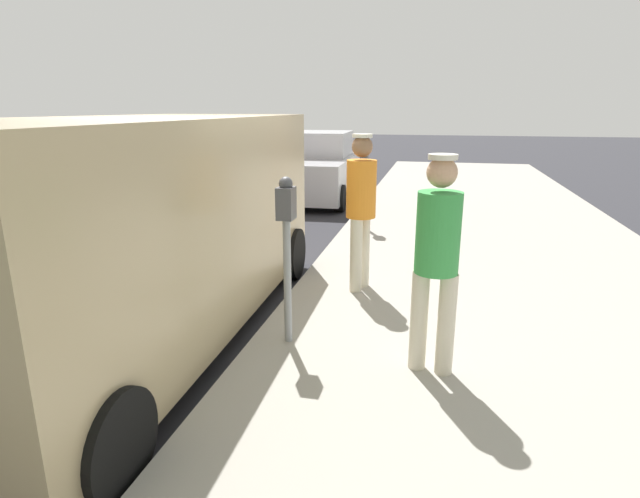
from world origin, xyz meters
TOP-DOWN VIEW (x-y plane):
  - ground_plane at (0.00, 0.00)m, footprint 80.00×80.00m
  - sidewalk_slab at (3.50, 0.00)m, footprint 5.00×32.00m
  - parking_meter_near at (1.35, -0.66)m, footprint 0.14×0.18m
  - parking_meter_far at (1.35, 4.09)m, footprint 0.14×0.18m
  - pedestrian_in_green at (2.64, -0.92)m, footprint 0.36×0.34m
  - pedestrian_in_orange at (1.77, 0.89)m, footprint 0.34×0.35m
  - parked_van at (-0.15, -0.57)m, footprint 2.22×5.24m
  - parked_sedan_ahead at (-0.40, 7.80)m, footprint 2.11×4.47m

SIDE VIEW (x-z plane):
  - ground_plane at x=0.00m, z-range 0.00..0.00m
  - sidewalk_slab at x=3.50m, z-range 0.00..0.15m
  - parked_sedan_ahead at x=-0.40m, z-range -0.08..1.57m
  - parked_van at x=-0.15m, z-range 0.08..2.23m
  - pedestrian_in_green at x=2.64m, z-range 0.28..2.04m
  - parking_meter_near at x=1.35m, z-range 0.42..1.94m
  - parking_meter_far at x=1.35m, z-range 0.42..1.94m
  - pedestrian_in_orange at x=1.77m, z-range 0.29..2.10m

